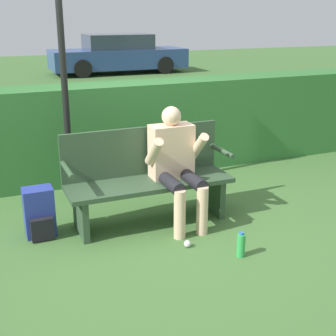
# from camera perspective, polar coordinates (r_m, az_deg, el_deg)

# --- Properties ---
(ground_plane) EXTENTS (40.00, 40.00, 0.00)m
(ground_plane) POSITION_cam_1_polar(r_m,az_deg,el_deg) (4.75, -2.15, -6.59)
(ground_plane) COLOR #426B33
(hedge_back) EXTENTS (12.00, 0.58, 1.18)m
(hedge_back) POSITION_cam_1_polar(r_m,az_deg,el_deg) (5.95, -7.47, 4.49)
(hedge_back) COLOR #337033
(hedge_back) RESTS_ON ground
(park_bench) EXTENTS (1.64, 0.50, 0.93)m
(park_bench) POSITION_cam_1_polar(r_m,az_deg,el_deg) (4.64, -2.53, -1.13)
(park_bench) COLOR #334C33
(park_bench) RESTS_ON ground
(person_seated) EXTENTS (0.56, 0.64, 1.15)m
(person_seated) POSITION_cam_1_polar(r_m,az_deg,el_deg) (4.55, 0.95, 0.85)
(person_seated) COLOR beige
(person_seated) RESTS_ON ground
(backpack) EXTENTS (0.27, 0.27, 0.47)m
(backpack) POSITION_cam_1_polar(r_m,az_deg,el_deg) (4.55, -15.39, -5.38)
(backpack) COLOR #283893
(backpack) RESTS_ON ground
(water_bottle) EXTENTS (0.07, 0.07, 0.23)m
(water_bottle) POSITION_cam_1_polar(r_m,az_deg,el_deg) (4.12, 8.88, -9.26)
(water_bottle) COLOR green
(water_bottle) RESTS_ON ground
(signpost) EXTENTS (0.47, 0.09, 2.91)m
(signpost) POSITION_cam_1_polar(r_m,az_deg,el_deg) (5.05, -12.81, 14.24)
(signpost) COLOR black
(signpost) RESTS_ON ground
(parked_car) EXTENTS (4.59, 1.76, 1.31)m
(parked_car) POSITION_cam_1_polar(r_m,az_deg,el_deg) (16.57, -6.09, 13.56)
(parked_car) COLOR #2D4784
(parked_car) RESTS_ON ground
(litter_crumple) EXTENTS (0.06, 0.06, 0.06)m
(litter_crumple) POSITION_cam_1_polar(r_m,az_deg,el_deg) (4.26, 2.37, -9.22)
(litter_crumple) COLOR silver
(litter_crumple) RESTS_ON ground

